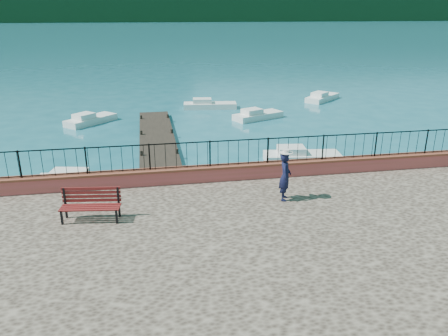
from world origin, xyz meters
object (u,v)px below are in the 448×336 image
object	(u,v)px
boat_2	(258,113)
boat_3	(91,117)
boat_5	(323,96)
boat_1	(302,154)
boat_4	(210,103)
person	(285,176)
park_bench	(91,211)
boat_0	(84,179)

from	to	relation	value
boat_2	boat_3	xyz separation A→B (m)	(-11.47, 0.77, 0.00)
boat_3	boat_5	xyz separation A→B (m)	(18.53, 4.76, 0.00)
boat_1	boat_5	bearing A→B (deg)	71.69
boat_4	boat_5	distance (m)	9.98
boat_2	person	bearing A→B (deg)	-125.17
person	boat_1	xyz separation A→B (m)	(3.21, 6.96, -1.63)
boat_1	boat_4	world-z (taller)	same
boat_5	person	bearing A→B (deg)	-156.70
park_bench	boat_3	size ratio (longest dim) A/B	0.52
boat_1	boat_4	distance (m)	13.63
boat_4	boat_2	bearing A→B (deg)	-48.62
boat_4	boat_0	bearing A→B (deg)	-110.47
person	boat_5	distance (m)	24.17
boat_3	boat_4	size ratio (longest dim) A/B	0.88
person	boat_4	size ratio (longest dim) A/B	0.41
person	boat_4	bearing A→B (deg)	18.04
person	boat_3	size ratio (longest dim) A/B	0.46
boat_2	boat_4	xyz separation A→B (m)	(-2.81, 4.07, 0.00)
park_bench	boat_2	world-z (taller)	park_bench
park_bench	boat_4	bearing A→B (deg)	79.85
boat_0	person	bearing A→B (deg)	-24.03
park_bench	boat_2	distance (m)	19.27
boat_1	boat_2	bearing A→B (deg)	96.90
park_bench	boat_5	distance (m)	27.78
boat_0	boat_2	distance (m)	15.22
boat_0	boat_2	bearing A→B (deg)	58.20
park_bench	boat_3	world-z (taller)	park_bench
boat_1	boat_3	xyz separation A→B (m)	(-11.37, 10.06, 0.00)
boat_2	boat_3	world-z (taller)	same
boat_5	boat_2	bearing A→B (deg)	176.83
person	boat_1	world-z (taller)	person
park_bench	boat_2	size ratio (longest dim) A/B	0.51
park_bench	boat_4	distance (m)	21.86
park_bench	person	size ratio (longest dim) A/B	1.12
park_bench	boat_3	xyz separation A→B (m)	(-1.90, 17.47, -1.10)
person	boat_5	xyz separation A→B (m)	(10.37, 21.78, -1.63)
park_bench	boat_3	distance (m)	17.60
boat_1	boat_0	bearing A→B (deg)	-163.32
boat_3	boat_5	world-z (taller)	same
boat_0	boat_5	bearing A→B (deg)	55.20
boat_2	boat_4	bearing A→B (deg)	101.00
park_bench	boat_1	size ratio (longest dim) A/B	0.48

